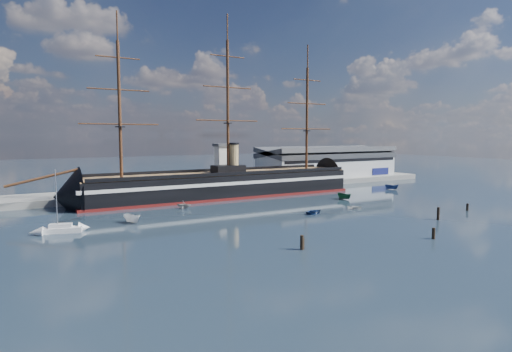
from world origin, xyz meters
TOP-DOWN VIEW (x-y plane):
  - ground at (0.00, 40.00)m, footprint 600.00×600.00m
  - quay at (10.00, 76.00)m, footprint 180.00×18.00m
  - warehouse at (58.00, 80.00)m, footprint 63.00×21.00m
  - quay_tower at (3.00, 73.00)m, footprint 5.00×5.00m
  - warship at (-5.04, 60.00)m, footprint 113.05×18.23m
  - sailboat at (-54.83, 31.84)m, footprint 8.53×4.54m
  - motorboat_a at (-39.73, 33.70)m, footprint 6.86×4.19m
  - motorboat_b at (3.24, 21.55)m, footprint 2.03×3.48m
  - motorboat_c at (26.63, 35.62)m, footprint 6.54×2.79m
  - motorboat_d at (-22.24, 46.16)m, footprint 6.67×6.67m
  - motorboat_e at (17.44, 21.66)m, footprint 2.47×2.63m
  - motorboat_f at (58.71, 44.94)m, footprint 6.25×4.09m
  - piling_near_left at (-20.61, -4.31)m, footprint 0.64×0.64m
  - piling_near_mid at (5.68, -11.37)m, footprint 0.64×0.64m
  - piling_near_right at (22.88, -0.08)m, footprint 0.64×0.64m
  - piling_far_right at (40.60, 3.82)m, footprint 0.64×0.64m

SIDE VIEW (x-z plane):
  - ground at x=0.00m, z-range 0.00..0.00m
  - quay at x=10.00m, z-range -1.00..1.00m
  - motorboat_a at x=-39.73m, z-range -1.29..1.29m
  - motorboat_b at x=3.24m, z-range -0.76..0.76m
  - motorboat_c at x=26.63m, z-range -1.28..1.28m
  - motorboat_d at x=-22.24m, z-range -1.21..1.21m
  - motorboat_e at x=17.44m, z-range -0.60..0.60m
  - motorboat_f at x=58.71m, z-range -1.17..1.17m
  - piling_near_left at x=-20.61m, z-range -1.63..1.63m
  - piling_near_mid at x=5.68m, z-range -1.45..1.45m
  - piling_near_right at x=22.88m, z-range -1.87..1.87m
  - piling_far_right at x=40.60m, z-range -1.30..1.30m
  - sailboat at x=-54.83m, z-range -5.71..7.38m
  - warship at x=-5.04m, z-range -22.93..31.01m
  - warehouse at x=58.00m, z-range 2.18..13.78m
  - quay_tower at x=3.00m, z-range 2.25..17.25m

